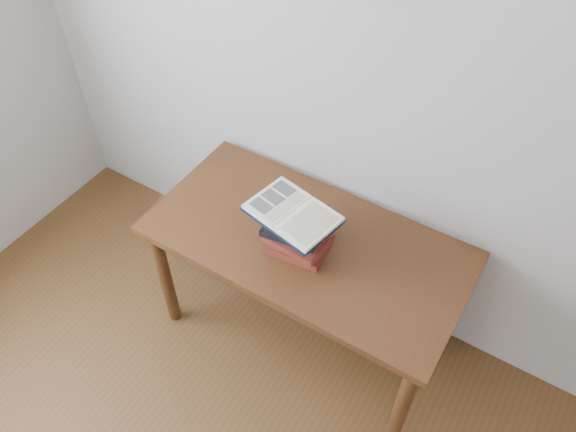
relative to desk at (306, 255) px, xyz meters
The scene contains 3 objects.
desk is the anchor object (origin of this frame).
book_stack 0.20m from the desk, 99.57° to the right, with size 0.27×0.21×0.18m.
open_book 0.30m from the desk, 117.95° to the right, with size 0.38×0.30×0.03m.
Camera 1 is at (0.68, 0.08, 2.47)m, focal length 35.00 mm.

